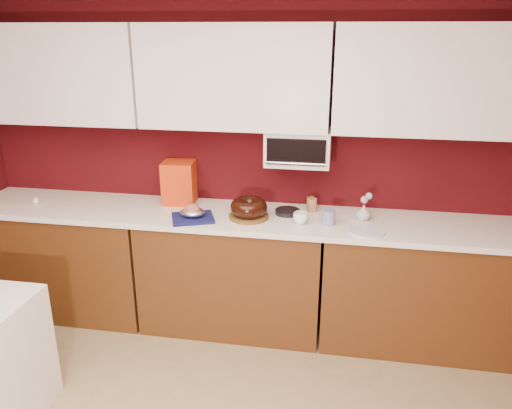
{
  "coord_description": "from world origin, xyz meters",
  "views": [
    {
      "loc": [
        0.76,
        -1.34,
        2.16
      ],
      "look_at": [
        0.19,
        1.84,
        1.02
      ],
      "focal_mm": 35.0,
      "sensor_mm": 36.0,
      "label": 1
    }
  ],
  "objects_px": {
    "toaster_oven": "(298,147)",
    "blue_jar": "(329,217)",
    "pandoro_box": "(179,182)",
    "coffee_mug": "(301,217)",
    "foil_ham_nest": "(192,212)",
    "flower_vase": "(363,212)",
    "bundt_cake": "(249,207)"
  },
  "relations": [
    {
      "from": "foil_ham_nest",
      "to": "pandoro_box",
      "type": "relative_size",
      "value": 0.53
    },
    {
      "from": "bundt_cake",
      "to": "foil_ham_nest",
      "type": "bearing_deg",
      "value": -166.01
    },
    {
      "from": "toaster_oven",
      "to": "flower_vase",
      "type": "relative_size",
      "value": 3.7
    },
    {
      "from": "flower_vase",
      "to": "toaster_oven",
      "type": "bearing_deg",
      "value": 166.36
    },
    {
      "from": "bundt_cake",
      "to": "foil_ham_nest",
      "type": "height_order",
      "value": "bundt_cake"
    },
    {
      "from": "toaster_oven",
      "to": "blue_jar",
      "type": "relative_size",
      "value": 4.45
    },
    {
      "from": "foil_ham_nest",
      "to": "flower_vase",
      "type": "distance_m",
      "value": 1.19
    },
    {
      "from": "foil_ham_nest",
      "to": "blue_jar",
      "type": "relative_size",
      "value": 1.7
    },
    {
      "from": "pandoro_box",
      "to": "toaster_oven",
      "type": "bearing_deg",
      "value": -6.83
    },
    {
      "from": "foil_ham_nest",
      "to": "toaster_oven",
      "type": "bearing_deg",
      "value": 24.44
    },
    {
      "from": "flower_vase",
      "to": "foil_ham_nest",
      "type": "bearing_deg",
      "value": -170.29
    },
    {
      "from": "toaster_oven",
      "to": "pandoro_box",
      "type": "relative_size",
      "value": 1.4
    },
    {
      "from": "pandoro_box",
      "to": "coffee_mug",
      "type": "height_order",
      "value": "pandoro_box"
    },
    {
      "from": "toaster_oven",
      "to": "bundt_cake",
      "type": "xyz_separation_m",
      "value": [
        -0.31,
        -0.22,
        -0.39
      ]
    },
    {
      "from": "bundt_cake",
      "to": "coffee_mug",
      "type": "height_order",
      "value": "bundt_cake"
    },
    {
      "from": "blue_jar",
      "to": "coffee_mug",
      "type": "bearing_deg",
      "value": -173.87
    },
    {
      "from": "coffee_mug",
      "to": "flower_vase",
      "type": "xyz_separation_m",
      "value": [
        0.42,
        0.15,
        0.01
      ]
    },
    {
      "from": "foil_ham_nest",
      "to": "pandoro_box",
      "type": "bearing_deg",
      "value": 121.0
    },
    {
      "from": "bundt_cake",
      "to": "pandoro_box",
      "type": "xyz_separation_m",
      "value": [
        -0.58,
        0.24,
        0.08
      ]
    },
    {
      "from": "coffee_mug",
      "to": "foil_ham_nest",
      "type": "bearing_deg",
      "value": -175.8
    },
    {
      "from": "coffee_mug",
      "to": "blue_jar",
      "type": "relative_size",
      "value": 0.95
    },
    {
      "from": "blue_jar",
      "to": "flower_vase",
      "type": "relative_size",
      "value": 0.83
    },
    {
      "from": "toaster_oven",
      "to": "pandoro_box",
      "type": "xyz_separation_m",
      "value": [
        -0.9,
        0.02,
        -0.31
      ]
    },
    {
      "from": "pandoro_box",
      "to": "flower_vase",
      "type": "height_order",
      "value": "pandoro_box"
    },
    {
      "from": "bundt_cake",
      "to": "coffee_mug",
      "type": "bearing_deg",
      "value": -6.23
    },
    {
      "from": "blue_jar",
      "to": "toaster_oven",
      "type": "bearing_deg",
      "value": 135.1
    },
    {
      "from": "foil_ham_nest",
      "to": "blue_jar",
      "type": "xyz_separation_m",
      "value": [
        0.94,
        0.08,
        -0.0
      ]
    },
    {
      "from": "pandoro_box",
      "to": "blue_jar",
      "type": "bearing_deg",
      "value": -18.49
    },
    {
      "from": "toaster_oven",
      "to": "blue_jar",
      "type": "height_order",
      "value": "toaster_oven"
    },
    {
      "from": "pandoro_box",
      "to": "coffee_mug",
      "type": "distance_m",
      "value": 1.0
    },
    {
      "from": "coffee_mug",
      "to": "pandoro_box",
      "type": "bearing_deg",
      "value": 163.6
    },
    {
      "from": "pandoro_box",
      "to": "blue_jar",
      "type": "xyz_separation_m",
      "value": [
        1.14,
        -0.26,
        -0.11
      ]
    }
  ]
}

